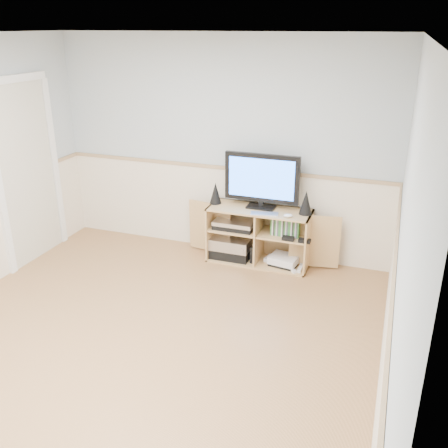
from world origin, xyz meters
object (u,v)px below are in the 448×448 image
(media_cabinet, at_px, (260,234))
(keyboard, at_px, (264,214))
(monitor, at_px, (262,179))
(game_consoles, at_px, (283,260))

(media_cabinet, relative_size, keyboard, 6.01)
(monitor, xyz_separation_m, keyboard, (0.09, -0.19, -0.33))
(monitor, height_order, game_consoles, monitor)
(monitor, bearing_deg, media_cabinet, 90.00)
(media_cabinet, bearing_deg, game_consoles, -12.39)
(media_cabinet, relative_size, game_consoles, 3.91)
(media_cabinet, relative_size, monitor, 2.15)
(media_cabinet, distance_m, keyboard, 0.39)
(media_cabinet, height_order, keyboard, keyboard)
(keyboard, xyz_separation_m, game_consoles, (0.21, 0.13, -0.59))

